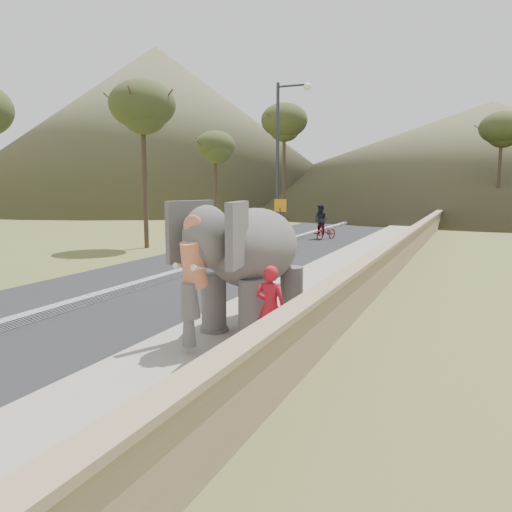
# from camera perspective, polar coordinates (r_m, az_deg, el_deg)

# --- Properties ---
(ground) EXTENTS (160.00, 160.00, 0.00)m
(ground) POSITION_cam_1_polar(r_m,az_deg,el_deg) (7.68, -12.59, -16.12)
(ground) COLOR olive
(ground) RESTS_ON ground
(road) EXTENTS (7.00, 120.00, 0.03)m
(road) POSITION_cam_1_polar(r_m,az_deg,el_deg) (18.38, -6.60, -1.58)
(road) COLOR black
(road) RESTS_ON ground
(median) EXTENTS (0.35, 120.00, 0.22)m
(median) POSITION_cam_1_polar(r_m,az_deg,el_deg) (18.37, -6.60, -1.29)
(median) COLOR black
(median) RESTS_ON ground
(walkway) EXTENTS (3.00, 120.00, 0.15)m
(walkway) POSITION_cam_1_polar(r_m,az_deg,el_deg) (16.43, 8.60, -2.58)
(walkway) COLOR #9E9687
(walkway) RESTS_ON ground
(parapet) EXTENTS (0.30, 120.00, 1.10)m
(parapet) POSITION_cam_1_polar(r_m,az_deg,el_deg) (16.00, 14.34, -1.32)
(parapet) COLOR tan
(parapet) RESTS_ON ground
(lamppost) EXTENTS (1.76, 0.36, 8.00)m
(lamppost) POSITION_cam_1_polar(r_m,az_deg,el_deg) (25.11, 3.16, 12.22)
(lamppost) COLOR #313337
(lamppost) RESTS_ON ground
(signboard) EXTENTS (0.60, 0.08, 2.40)m
(signboard) POSITION_cam_1_polar(r_m,az_deg,el_deg) (24.21, 2.78, 4.72)
(signboard) COLOR #2D2D33
(signboard) RESTS_ON ground
(hill_left) EXTENTS (60.00, 60.00, 22.00)m
(hill_left) POSITION_cam_1_polar(r_m,az_deg,el_deg) (74.27, -11.19, 14.21)
(hill_left) COLOR brown
(hill_left) RESTS_ON ground
(hill_far) EXTENTS (80.00, 80.00, 14.00)m
(hill_far) POSITION_cam_1_polar(r_m,az_deg,el_deg) (75.68, 24.97, 10.45)
(hill_far) COLOR brown
(hill_far) RESTS_ON ground
(elephant_and_man) EXTENTS (2.40, 3.86, 2.64)m
(elephant_and_man) POSITION_cam_1_polar(r_m,az_deg,el_deg) (10.46, -0.17, -1.02)
(elephant_and_man) COLOR #66605C
(elephant_and_man) RESTS_ON ground
(motorcyclist) EXTENTS (1.40, 1.86, 2.00)m
(motorcyclist) POSITION_cam_1_polar(r_m,az_deg,el_deg) (28.40, 7.72, 3.46)
(motorcyclist) COLOR maroon
(motorcyclist) RESTS_ON ground
(trees) EXTENTS (41.20, 36.27, 9.83)m
(trees) POSITION_cam_1_polar(r_m,az_deg,el_deg) (34.04, 16.35, 9.50)
(trees) COLOR #473828
(trees) RESTS_ON ground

